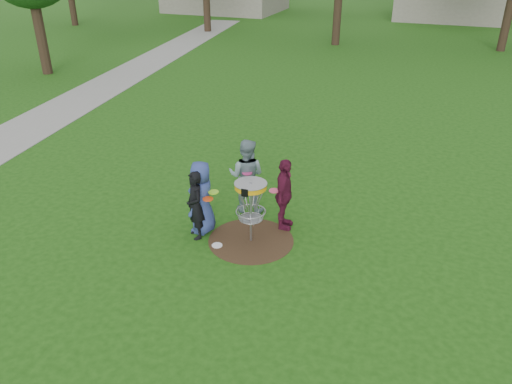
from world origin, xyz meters
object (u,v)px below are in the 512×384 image
(player_black, at_px, (195,205))
(player_maroon, at_px, (284,195))
(player_blue, at_px, (202,197))
(disc_golf_basket, at_px, (251,198))
(player_grey, at_px, (246,176))

(player_black, bearing_deg, player_maroon, 77.22)
(player_blue, height_order, disc_golf_basket, player_blue)
(player_black, bearing_deg, player_grey, 114.11)
(player_blue, distance_m, disc_golf_basket, 1.13)
(player_blue, bearing_deg, player_grey, 157.12)
(player_maroon, height_order, disc_golf_basket, player_maroon)
(player_blue, distance_m, player_black, 0.27)
(player_blue, height_order, player_black, player_blue)
(player_grey, bearing_deg, player_blue, 60.89)
(player_blue, relative_size, disc_golf_basket, 1.17)
(player_grey, xyz_separation_m, disc_golf_basket, (0.57, -1.21, 0.15))
(player_black, height_order, player_grey, player_grey)
(player_blue, bearing_deg, player_maroon, 116.38)
(player_blue, xyz_separation_m, disc_golf_basket, (1.11, -0.01, 0.21))
(player_blue, relative_size, player_grey, 0.93)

